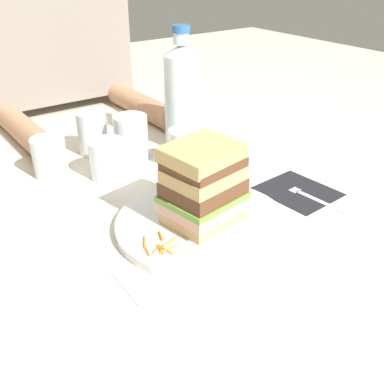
{
  "coord_description": "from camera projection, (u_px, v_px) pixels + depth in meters",
  "views": [
    {
      "loc": [
        -0.38,
        -0.51,
        0.42
      ],
      "look_at": [
        0.01,
        0.03,
        0.05
      ],
      "focal_mm": 42.81,
      "sensor_mm": 36.0,
      "label": 1
    }
  ],
  "objects": [
    {
      "name": "fork",
      "position": [
        307.0,
        194.0,
        0.86
      ],
      "size": [
        0.03,
        0.17,
        0.0
      ],
      "color": "silver",
      "rests_on": "napkin_dark"
    },
    {
      "name": "carrot_shred_0",
      "position": [
        162.0,
        237.0,
        0.71
      ],
      "size": [
        0.01,
        0.02,
        0.0
      ],
      "primitive_type": "cylinder",
      "rotation": [
        0.0,
        1.57,
        4.35
      ],
      "color": "orange",
      "rests_on": "main_plate"
    },
    {
      "name": "sandwich",
      "position": [
        203.0,
        185.0,
        0.73
      ],
      "size": [
        0.14,
        0.12,
        0.14
      ],
      "color": "tan",
      "rests_on": "main_plate"
    },
    {
      "name": "ground_plane",
      "position": [
        198.0,
        230.0,
        0.76
      ],
      "size": [
        3.0,
        3.0,
        0.0
      ],
      "primitive_type": "plane",
      "color": "beige"
    },
    {
      "name": "carrot_shred_8",
      "position": [
        244.0,
        203.0,
        0.8
      ],
      "size": [
        0.02,
        0.01,
        0.0
      ],
      "primitive_type": "cylinder",
      "rotation": [
        0.0,
        1.57,
        3.03
      ],
      "color": "orange",
      "rests_on": "main_plate"
    },
    {
      "name": "diner_across",
      "position": [
        47.0,
        16.0,
        1.19
      ],
      "size": [
        0.43,
        0.47,
        0.57
      ],
      "color": "tan",
      "rests_on": "ground_plane"
    },
    {
      "name": "carrot_shred_5",
      "position": [
        170.0,
        242.0,
        0.7
      ],
      "size": [
        0.03,
        0.01,
        0.0
      ],
      "primitive_type": "cylinder",
      "rotation": [
        0.0,
        1.57,
        3.35
      ],
      "color": "orange",
      "rests_on": "main_plate"
    },
    {
      "name": "carrot_shred_10",
      "position": [
        232.0,
        201.0,
        0.81
      ],
      "size": [
        0.02,
        0.01,
        0.0
      ],
      "primitive_type": "cylinder",
      "rotation": [
        0.0,
        1.57,
        5.94
      ],
      "color": "orange",
      "rests_on": "main_plate"
    },
    {
      "name": "empty_tumbler_2",
      "position": [
        92.0,
        133.0,
        1.02
      ],
      "size": [
        0.07,
        0.07,
        0.1
      ],
      "primitive_type": "cylinder",
      "color": "silver",
      "rests_on": "ground_plane"
    },
    {
      "name": "carrot_shred_11",
      "position": [
        249.0,
        204.0,
        0.8
      ],
      "size": [
        0.02,
        0.02,
        0.0
      ],
      "primitive_type": "cylinder",
      "rotation": [
        0.0,
        1.57,
        0.8
      ],
      "color": "orange",
      "rests_on": "main_plate"
    },
    {
      "name": "empty_tumbler_1",
      "position": [
        50.0,
        157.0,
        0.92
      ],
      "size": [
        0.07,
        0.07,
        0.08
      ],
      "primitive_type": "cylinder",
      "color": "silver",
      "rests_on": "ground_plane"
    },
    {
      "name": "carrot_shred_12",
      "position": [
        238.0,
        193.0,
        0.84
      ],
      "size": [
        0.02,
        0.03,
        0.0
      ],
      "primitive_type": "cylinder",
      "rotation": [
        0.0,
        1.57,
        4.26
      ],
      "color": "orange",
      "rests_on": "main_plate"
    },
    {
      "name": "napkin_dark",
      "position": [
        298.0,
        191.0,
        0.87
      ],
      "size": [
        0.13,
        0.14,
        0.0
      ],
      "primitive_type": "cube",
      "rotation": [
        0.0,
        0.0,
        0.07
      ],
      "color": "black",
      "rests_on": "ground_plane"
    },
    {
      "name": "carrot_shred_13",
      "position": [
        236.0,
        201.0,
        0.81
      ],
      "size": [
        0.02,
        0.03,
        0.0
      ],
      "primitive_type": "cylinder",
      "rotation": [
        0.0,
        1.57,
        1.04
      ],
      "color": "orange",
      "rests_on": "main_plate"
    },
    {
      "name": "juice_glass",
      "position": [
        185.0,
        150.0,
        0.96
      ],
      "size": [
        0.07,
        0.07,
        0.08
      ],
      "color": "white",
      "rests_on": "ground_plane"
    },
    {
      "name": "knife",
      "position": [
        113.0,
        267.0,
        0.67
      ],
      "size": [
        0.02,
        0.2,
        0.0
      ],
      "color": "silver",
      "rests_on": "ground_plane"
    },
    {
      "name": "carrot_shred_3",
      "position": [
        147.0,
        250.0,
        0.68
      ],
      "size": [
        0.01,
        0.03,
        0.0
      ],
      "primitive_type": "cylinder",
      "rotation": [
        0.0,
        1.57,
        4.42
      ],
      "color": "orange",
      "rests_on": "main_plate"
    },
    {
      "name": "carrot_shred_2",
      "position": [
        145.0,
        243.0,
        0.7
      ],
      "size": [
        0.02,
        0.03,
        0.0
      ],
      "primitive_type": "cylinder",
      "rotation": [
        0.0,
        1.57,
        4.18
      ],
      "color": "orange",
      "rests_on": "main_plate"
    },
    {
      "name": "carrot_shred_6",
      "position": [
        168.0,
        249.0,
        0.68
      ],
      "size": [
        0.03,
        0.0,
        0.0
      ],
      "primitive_type": "cylinder",
      "rotation": [
        0.0,
        1.57,
        3.16
      ],
      "color": "orange",
      "rests_on": "main_plate"
    },
    {
      "name": "empty_tumbler_3",
      "position": [
        108.0,
        159.0,
        0.91
      ],
      "size": [
        0.07,
        0.07,
        0.08
      ],
      "primitive_type": "cylinder",
      "color": "silver",
      "rests_on": "ground_plane"
    },
    {
      "name": "carrot_shred_1",
      "position": [
        165.0,
        249.0,
        0.68
      ],
      "size": [
        0.01,
        0.03,
        0.0
      ],
      "primitive_type": "cylinder",
      "rotation": [
        0.0,
        1.57,
        1.75
      ],
      "color": "orange",
      "rests_on": "main_plate"
    },
    {
      "name": "carrot_shred_4",
      "position": [
        156.0,
        249.0,
        0.69
      ],
      "size": [
        0.02,
        0.02,
        0.0
      ],
      "primitive_type": "cylinder",
      "rotation": [
        0.0,
        1.57,
        3.71
      ],
      "color": "orange",
      "rests_on": "main_plate"
    },
    {
      "name": "carrot_shred_9",
      "position": [
        235.0,
        200.0,
        0.82
      ],
      "size": [
        0.0,
        0.02,
        0.0
      ],
      "primitive_type": "cylinder",
      "rotation": [
        0.0,
        1.57,
        4.61
      ],
      "color": "orange",
      "rests_on": "main_plate"
    },
    {
      "name": "water_bottle",
      "position": [
        182.0,
        95.0,
        1.02
      ],
      "size": [
        0.08,
        0.08,
        0.27
      ],
      "color": "silver",
      "rests_on": "ground_plane"
    },
    {
      "name": "empty_tumbler_0",
      "position": [
        131.0,
        138.0,
        0.99
      ],
      "size": [
        0.07,
        0.07,
        0.1
      ],
      "primitive_type": "cylinder",
      "color": "silver",
      "rests_on": "ground_plane"
    },
    {
      "name": "carrot_shred_7",
      "position": [
        160.0,
        249.0,
        0.68
      ],
      "size": [
        0.01,
        0.02,
        0.0
      ],
      "primitive_type": "cylinder",
      "rotation": [
        0.0,
        1.57,
        1.34
      ],
      "color": "orange",
      "rests_on": "main_plate"
    },
    {
      "name": "main_plate",
      "position": [
        203.0,
        224.0,
        0.76
      ],
      "size": [
        0.29,
        0.29,
        0.01
      ],
      "primitive_type": "cylinder",
      "color": "white",
      "rests_on": "ground_plane"
    }
  ]
}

